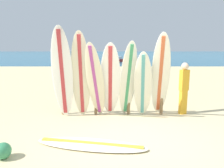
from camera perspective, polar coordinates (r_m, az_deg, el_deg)
ground_plane at (r=4.92m, az=5.33°, el=-14.36°), size 120.00×120.00×0.00m
ocean_water at (r=62.50m, az=0.37°, el=7.98°), size 120.00×80.00×0.01m
surfboard_rack at (r=6.37m, az=0.00°, el=-1.98°), size 3.07×0.09×1.13m
surfboard_leaning_far_left at (r=6.03m, az=-13.15°, el=2.67°), size 0.59×0.66×2.57m
surfboard_leaning_left at (r=6.01m, az=-8.33°, el=2.18°), size 0.55×0.69×2.45m
surfboard_leaning_center_left at (r=5.89m, az=-4.51°, el=0.66°), size 0.67×1.10×2.15m
surfboard_leaning_center at (r=5.96m, az=-0.53°, el=0.77°), size 0.58×1.04×2.14m
surfboard_leaning_center_right at (r=6.05m, az=4.26°, el=1.08°), size 0.62×0.87×2.19m
surfboard_leaning_right at (r=6.00m, az=8.17°, el=-0.39°), size 0.62×0.89×1.92m
surfboard_leaning_far_right at (r=6.13m, az=12.73°, el=1.98°), size 0.67×1.20×2.40m
surfboard_lying_on_sand at (r=4.59m, az=-5.65°, el=-15.73°), size 2.41×1.03×0.08m
beachgoer_standing at (r=6.73m, az=18.58°, el=-0.53°), size 0.29×0.24×1.56m
small_boat_offshore at (r=29.76m, az=1.79°, el=6.43°), size 2.09×1.99×0.71m
beach_ball at (r=4.52m, az=-27.18°, el=-15.58°), size 0.30×0.30×0.30m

